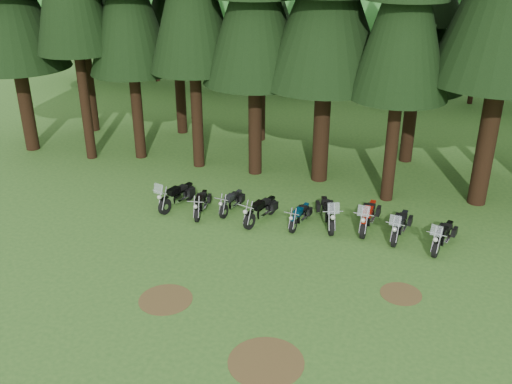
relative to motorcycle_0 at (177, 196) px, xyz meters
The scene contains 19 objects.
ground 7.13m from the motorcycle_0, 40.38° to the right, with size 120.00×120.00×0.00m, color #2F5B20.
decid_0 27.09m from the motorcycle_0, 128.92° to the left, with size 8.00×7.78×10.00m.
decid_1 24.24m from the motorcycle_0, 116.54° to the left, with size 7.91×7.69×9.88m.
decid_2 21.25m from the motorcycle_0, 103.97° to the left, with size 6.72×6.53×8.40m.
decid_3 20.92m from the motorcycle_0, 88.04° to the left, with size 6.12×5.95×7.65m.
decid_4 23.14m from the motorcycle_0, 72.14° to the left, with size 5.93×5.76×7.41m.
decid_5 25.81m from the motorcycle_0, 56.99° to the left, with size 8.45×8.21×10.56m.
dirt_patch_0 7.05m from the motorcycle_0, 69.90° to the right, with size 1.80×1.80×0.01m, color #4C3D1E.
dirt_patch_1 10.75m from the motorcycle_0, 22.50° to the right, with size 1.40×1.40×0.01m, color #4C3D1E.
dirt_patch_2 10.75m from the motorcycle_0, 53.29° to the right, with size 2.20×2.20×0.01m, color #4C3D1E.
motorcycle_0 is the anchor object (origin of this frame).
motorcycle_1 1.30m from the motorcycle_0, 13.87° to the right, with size 0.47×2.12×0.87m.
motorcycle_2 2.47m from the motorcycle_0, ahead, with size 0.45×2.02×0.83m.
motorcycle_3 3.94m from the motorcycle_0, ahead, with size 0.86×2.27×0.95m.
motorcycle_4 5.58m from the motorcycle_0, ahead, with size 0.46×1.99×0.81m.
motorcycle_5 6.68m from the motorcycle_0, ahead, with size 1.11×2.47×1.58m.
motorcycle_6 8.33m from the motorcycle_0, ahead, with size 0.58×2.51×1.57m.
motorcycle_7 9.61m from the motorcycle_0, ahead, with size 0.67×2.35×1.47m.
motorcycle_8 11.25m from the motorcycle_0, ahead, with size 0.95×2.29×1.46m.
Camera 1 is at (4.25, -16.28, 11.11)m, focal length 40.00 mm.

